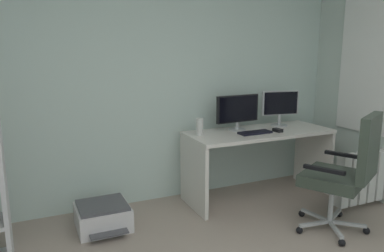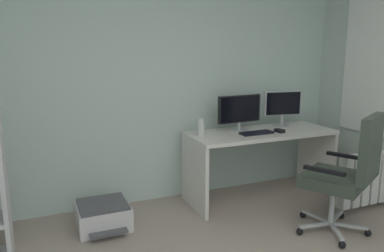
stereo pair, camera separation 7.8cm
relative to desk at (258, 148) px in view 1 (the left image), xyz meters
name	(u,v)px [view 1 (the left image)]	position (x,y,z in m)	size (l,w,h in m)	color
wall_back	(138,66)	(-1.15, 0.44, 0.85)	(4.46, 0.10, 2.78)	silver
desk	(258,148)	(0.00, 0.00, 0.00)	(1.53, 0.61, 0.72)	white
monitor_main	(238,110)	(-0.19, 0.12, 0.40)	(0.50, 0.18, 0.37)	#B2B5B7
monitor_secondary	(280,105)	(0.34, 0.12, 0.42)	(0.42, 0.18, 0.39)	#B2B5B7
keyboard	(255,133)	(-0.11, -0.09, 0.20)	(0.34, 0.13, 0.02)	black
computer_mouse	(278,130)	(0.14, -0.12, 0.20)	(0.06, 0.10, 0.03)	black
desktop_speaker	(200,127)	(-0.65, 0.07, 0.27)	(0.07, 0.07, 0.17)	silver
office_chair	(346,170)	(0.21, -0.97, 0.03)	(0.67, 0.70, 1.05)	#B7BABC
printer	(103,216)	(-1.65, -0.04, -0.43)	(0.45, 0.51, 0.23)	silver
radiator	(377,175)	(0.98, -0.67, -0.22)	(1.02, 0.10, 0.51)	white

